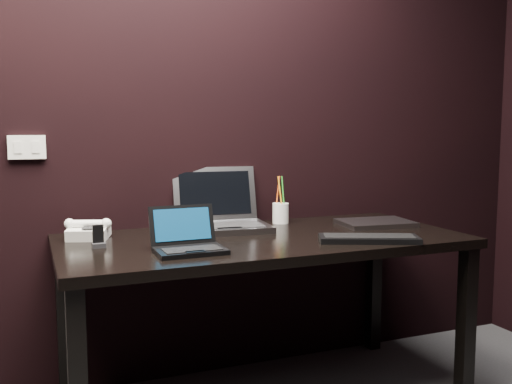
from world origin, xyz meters
name	(u,v)px	position (x,y,z in m)	size (l,w,h in m)	color
wall_back	(170,106)	(0.00, 1.80, 1.30)	(4.00, 4.00, 0.00)	black
wall_switch	(27,147)	(-0.62, 1.79, 1.12)	(0.15, 0.02, 0.10)	silver
desk	(263,254)	(0.30, 1.40, 0.66)	(1.70, 0.80, 0.74)	black
netbook	(188,243)	(-0.08, 1.23, 0.77)	(0.26, 0.23, 0.16)	black
silver_laptop	(222,218)	(0.19, 1.64, 0.79)	(0.43, 0.39, 0.27)	gray
ext_keyboard	(369,239)	(0.66, 1.14, 0.75)	(0.42, 0.29, 0.03)	black
closed_laptop	(375,223)	(0.90, 1.46, 0.75)	(0.36, 0.27, 0.02)	#9E9DA3
desk_phone	(89,231)	(-0.40, 1.62, 0.78)	(0.20, 0.19, 0.10)	silver
mobile_phone	(98,239)	(-0.38, 1.44, 0.77)	(0.05, 0.04, 0.09)	black
pen_cup	(281,212)	(0.51, 1.69, 0.79)	(0.09, 0.09, 0.23)	silver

